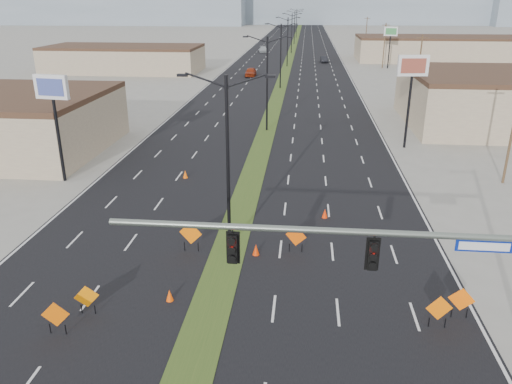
# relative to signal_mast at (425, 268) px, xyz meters

# --- Properties ---
(road_surface) EXTENTS (25.00, 400.00, 0.02)m
(road_surface) POSITION_rel_signal_mast_xyz_m (-8.56, 98.00, -4.79)
(road_surface) COLOR black
(road_surface) RESTS_ON ground
(median_strip) EXTENTS (2.00, 400.00, 0.04)m
(median_strip) POSITION_rel_signal_mast_xyz_m (-8.56, 98.00, -4.79)
(median_strip) COLOR #2F4D1B
(median_strip) RESTS_ON ground
(building_sw_far) EXTENTS (30.00, 14.00, 4.50)m
(building_sw_far) POSITION_rel_signal_mast_xyz_m (-40.56, 83.00, -2.54)
(building_sw_far) COLOR tan
(building_sw_far) RESTS_ON ground
(building_se_far) EXTENTS (44.00, 16.00, 5.00)m
(building_se_far) POSITION_rel_signal_mast_xyz_m (29.44, 108.00, -2.29)
(building_se_far) COLOR tan
(building_se_far) RESTS_ON ground
(mesa_west) EXTENTS (180.00, 50.00, 22.00)m
(mesa_west) POSITION_rel_signal_mast_xyz_m (-128.56, 278.00, 6.21)
(mesa_west) COLOR gray
(mesa_west) RESTS_ON ground
(signal_mast) EXTENTS (16.30, 0.60, 8.00)m
(signal_mast) POSITION_rel_signal_mast_xyz_m (0.00, 0.00, 0.00)
(signal_mast) COLOR slate
(signal_mast) RESTS_ON ground
(streetlight_0) EXTENTS (5.15, 0.24, 10.02)m
(streetlight_0) POSITION_rel_signal_mast_xyz_m (-8.56, 10.00, 0.63)
(streetlight_0) COLOR black
(streetlight_0) RESTS_ON ground
(streetlight_1) EXTENTS (5.15, 0.24, 10.02)m
(streetlight_1) POSITION_rel_signal_mast_xyz_m (-8.56, 38.00, 0.63)
(streetlight_1) COLOR black
(streetlight_1) RESTS_ON ground
(streetlight_2) EXTENTS (5.15, 0.24, 10.02)m
(streetlight_2) POSITION_rel_signal_mast_xyz_m (-8.56, 66.00, 0.63)
(streetlight_2) COLOR black
(streetlight_2) RESTS_ON ground
(streetlight_3) EXTENTS (5.15, 0.24, 10.02)m
(streetlight_3) POSITION_rel_signal_mast_xyz_m (-8.56, 94.00, 0.63)
(streetlight_3) COLOR black
(streetlight_3) RESTS_ON ground
(streetlight_4) EXTENTS (5.15, 0.24, 10.02)m
(streetlight_4) POSITION_rel_signal_mast_xyz_m (-8.56, 122.00, 0.63)
(streetlight_4) COLOR black
(streetlight_4) RESTS_ON ground
(streetlight_5) EXTENTS (5.15, 0.24, 10.02)m
(streetlight_5) POSITION_rel_signal_mast_xyz_m (-8.56, 150.00, 0.63)
(streetlight_5) COLOR black
(streetlight_5) RESTS_ON ground
(streetlight_6) EXTENTS (5.15, 0.24, 10.02)m
(streetlight_6) POSITION_rel_signal_mast_xyz_m (-8.56, 178.00, 0.63)
(streetlight_6) COLOR black
(streetlight_6) RESTS_ON ground
(utility_pole_1) EXTENTS (1.60, 0.20, 9.00)m
(utility_pole_1) POSITION_rel_signal_mast_xyz_m (11.44, 58.00, -0.12)
(utility_pole_1) COLOR #4C3823
(utility_pole_1) RESTS_ON ground
(utility_pole_2) EXTENTS (1.60, 0.20, 9.00)m
(utility_pole_2) POSITION_rel_signal_mast_xyz_m (11.44, 93.00, -0.12)
(utility_pole_2) COLOR #4C3823
(utility_pole_2) RESTS_ON ground
(utility_pole_3) EXTENTS (1.60, 0.20, 9.00)m
(utility_pole_3) POSITION_rel_signal_mast_xyz_m (11.44, 128.00, -0.12)
(utility_pole_3) COLOR #4C3823
(utility_pole_3) RESTS_ON ground
(car_left) EXTENTS (1.91, 4.69, 1.59)m
(car_left) POSITION_rel_signal_mast_xyz_m (-14.74, 78.49, -3.99)
(car_left) COLOR #992C10
(car_left) RESTS_ON ground
(car_mid) EXTENTS (1.76, 4.19, 1.35)m
(car_mid) POSITION_rel_signal_mast_xyz_m (-0.46, 101.88, -4.12)
(car_mid) COLOR black
(car_mid) RESTS_ON ground
(car_far) EXTENTS (2.66, 5.36, 1.50)m
(car_far) POSITION_rel_signal_mast_xyz_m (-16.20, 123.31, -4.04)
(car_far) COLOR #A9AFB3
(car_far) RESTS_ON ground
(construction_sign_0) EXTENTS (1.21, 0.21, 1.61)m
(construction_sign_0) POSITION_rel_signal_mast_xyz_m (-14.80, 1.19, -3.84)
(construction_sign_0) COLOR #DC5804
(construction_sign_0) RESTS_ON ground
(construction_sign_1) EXTENTS (1.07, 0.40, 1.48)m
(construction_sign_1) POSITION_rel_signal_mast_xyz_m (-14.11, 2.78, -3.93)
(construction_sign_1) COLOR orange
(construction_sign_1) RESTS_ON ground
(construction_sign_2) EXTENTS (1.37, 0.27, 1.84)m
(construction_sign_2) POSITION_rel_signal_mast_xyz_m (-10.69, 9.31, -3.70)
(construction_sign_2) COLOR #EE6505
(construction_sign_2) RESTS_ON ground
(construction_sign_3) EXTENTS (1.20, 0.41, 1.66)m
(construction_sign_3) POSITION_rel_signal_mast_xyz_m (-4.67, 9.78, -3.81)
(construction_sign_3) COLOR #EB5104
(construction_sign_3) RESTS_ON ground
(construction_sign_4) EXTENTS (1.20, 0.20, 1.61)m
(construction_sign_4) POSITION_rel_signal_mast_xyz_m (1.76, 3.30, -3.85)
(construction_sign_4) COLOR #FF6A05
(construction_sign_4) RESTS_ON ground
(construction_sign_5) EXTENTS (1.15, 0.28, 1.55)m
(construction_sign_5) POSITION_rel_signal_mast_xyz_m (2.94, 4.15, -3.88)
(construction_sign_5) COLOR #FF6105
(construction_sign_5) RESTS_ON ground
(cone_0) EXTENTS (0.41, 0.41, 0.61)m
(cone_0) POSITION_rel_signal_mast_xyz_m (-10.62, 4.18, -4.48)
(cone_0) COLOR #FD4D05
(cone_0) RESTS_ON ground
(cone_1) EXTENTS (0.52, 0.52, 0.67)m
(cone_1) POSITION_rel_signal_mast_xyz_m (-6.92, 9.19, -4.46)
(cone_1) COLOR red
(cone_1) RESTS_ON ground
(cone_2) EXTENTS (0.41, 0.41, 0.64)m
(cone_2) POSITION_rel_signal_mast_xyz_m (-2.85, 14.79, -4.47)
(cone_2) COLOR #F73105
(cone_2) RESTS_ON ground
(cone_3) EXTENTS (0.44, 0.44, 0.67)m
(cone_3) POSITION_rel_signal_mast_xyz_m (-13.93, 21.63, -4.46)
(cone_3) COLOR #FF5C05
(cone_3) RESTS_ON ground
(pole_sign_west) EXTENTS (2.76, 0.77, 8.39)m
(pole_sign_west) POSITION_rel_signal_mast_xyz_m (-23.46, 20.12, 1.99)
(pole_sign_west) COLOR black
(pole_sign_west) RESTS_ON ground
(pole_sign_east_near) EXTENTS (2.90, 0.75, 8.83)m
(pole_sign_east_near) POSITION_rel_signal_mast_xyz_m (5.44, 32.58, 2.37)
(pole_sign_east_near) COLOR black
(pole_sign_east_near) RESTS_ON ground
(pole_sign_east_far) EXTENTS (2.71, 1.03, 8.31)m
(pole_sign_east_far) POSITION_rel_signal_mast_xyz_m (12.50, 92.69, 1.91)
(pole_sign_east_far) COLOR black
(pole_sign_east_far) RESTS_ON ground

